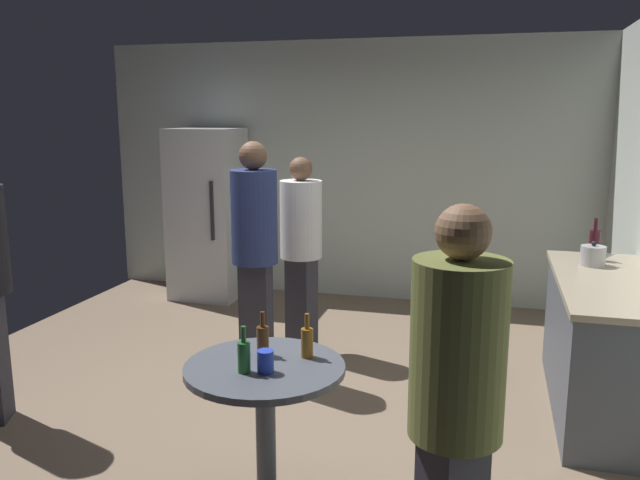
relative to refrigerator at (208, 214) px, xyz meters
name	(u,v)px	position (x,y,z in m)	size (l,w,h in m)	color
ground_plane	(261,399)	(1.40, -2.20, -0.95)	(5.20, 5.20, 0.10)	#7A6651
wall_back	(345,171)	(1.40, 0.43, 0.45)	(5.32, 0.06, 2.70)	beige
refrigerator	(208,214)	(0.00, 0.00, 0.00)	(0.70, 0.68, 1.80)	silver
kitchen_counter	(603,345)	(3.68, -1.85, -0.45)	(0.64, 1.70, 0.90)	#4C515B
kettle	(593,256)	(3.63, -1.46, 0.07)	(0.24, 0.17, 0.18)	#B2B2B7
wine_bottle_on_counter	(594,244)	(3.66, -1.27, 0.12)	(0.08, 0.08, 0.31)	#3F141E
foreground_table	(265,385)	(1.88, -3.40, -0.27)	(0.80, 0.80, 0.73)	#4C515B
beer_bottle_amber	(307,341)	(2.05, -3.25, -0.08)	(0.06, 0.06, 0.23)	#8C5919
beer_bottle_brown	(263,339)	(1.82, -3.28, -0.08)	(0.06, 0.06, 0.23)	#593314
beer_bottle_green	(244,356)	(1.82, -3.51, -0.08)	(0.06, 0.06, 0.23)	#26662D
plastic_cup_blue	(265,361)	(1.92, -3.49, -0.11)	(0.08, 0.08, 0.11)	blue
person_in_navy_shirt	(255,241)	(1.25, -1.87, 0.13)	(0.35, 0.35, 1.76)	#2D2D38
person_in_white_shirt	(301,240)	(1.44, -1.31, 0.04)	(0.43, 0.43, 1.61)	#2D2D38
person_in_olive_shirt	(456,395)	(2.83, -4.03, 0.07)	(0.48, 0.48, 1.66)	#2D2D38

